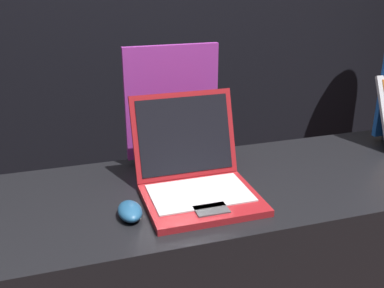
% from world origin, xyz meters
% --- Properties ---
extents(wall_back, '(8.00, 0.05, 2.80)m').
position_xyz_m(wall_back, '(0.00, 1.60, 1.40)').
color(wall_back, black).
rests_on(wall_back, ground_plane).
extents(laptop_middle, '(0.33, 0.36, 0.28)m').
position_xyz_m(laptop_middle, '(0.01, 0.27, 1.06)').
color(laptop_middle, maroon).
rests_on(laptop_middle, display_counter).
extents(mouse_middle, '(0.07, 0.11, 0.04)m').
position_xyz_m(mouse_middle, '(-0.21, 0.18, 1.01)').
color(mouse_middle, navy).
rests_on(mouse_middle, display_counter).
extents(promo_stand_middle, '(0.32, 0.07, 0.40)m').
position_xyz_m(promo_stand_middle, '(0.01, 0.52, 1.19)').
color(promo_stand_middle, black).
rests_on(promo_stand_middle, display_counter).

